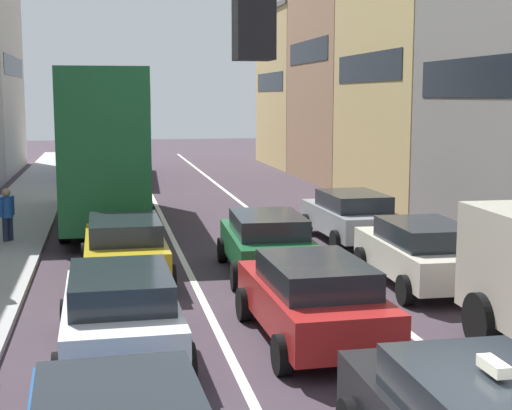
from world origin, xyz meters
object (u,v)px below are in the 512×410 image
wagon_left_lane_second (121,311)px  wagon_right_lane_far (351,215)px  bus_far_queue_secondary (111,144)px  bus_mid_queue_primary (107,140)px  sedan_centre_lane_second (313,298)px  sedan_right_lane_behind_truck (422,252)px  pedestrian_near_kerb (7,213)px  sedan_left_lane_third (125,247)px  hatchback_centre_lane_third (267,242)px

wagon_left_lane_second → wagon_right_lane_far: 11.15m
bus_far_queue_secondary → bus_mid_queue_primary: bearing=-178.1°
bus_far_queue_secondary → sedan_centre_lane_second: bearing=-170.8°
sedan_centre_lane_second → bus_far_queue_secondary: (-3.13, 28.13, 0.96)m
wagon_left_lane_second → bus_mid_queue_primary: 13.65m
wagon_right_lane_far → sedan_right_lane_behind_truck: bearing=177.7°
wagon_right_lane_far → bus_mid_queue_primary: (-6.96, 4.72, 2.03)m
bus_far_queue_secondary → pedestrian_near_kerb: bearing=173.0°
wagon_left_lane_second → sedan_left_lane_third: size_ratio=1.00×
hatchback_centre_lane_third → sedan_left_lane_third: size_ratio=1.02×
wagon_right_lane_far → bus_mid_queue_primary: size_ratio=0.41×
sedan_right_lane_behind_truck → bus_far_queue_secondary: bus_far_queue_secondary is taller
hatchback_centre_lane_third → bus_mid_queue_primary: (-3.67, 8.20, 2.03)m
hatchback_centre_lane_third → bus_mid_queue_primary: bearing=26.9°
bus_far_queue_secondary → pedestrian_near_kerb: 18.37m
sedan_centre_lane_second → sedan_left_lane_third: 6.03m
wagon_left_lane_second → hatchback_centre_lane_third: size_ratio=0.99×
sedan_right_lane_behind_truck → pedestrian_near_kerb: size_ratio=2.62×
wagon_left_lane_second → sedan_right_lane_behind_truck: same height
wagon_left_lane_second → bus_far_queue_secondary: bus_far_queue_secondary is taller
sedan_centre_lane_second → wagon_right_lane_far: bearing=-23.6°
wagon_left_lane_second → hatchback_centre_lane_third: (3.59, 5.30, 0.00)m
sedan_right_lane_behind_truck → bus_far_queue_secondary: bearing=16.3°
sedan_left_lane_third → pedestrian_near_kerb: pedestrian_near_kerb is taller
hatchback_centre_lane_third → bus_mid_queue_primary: 9.21m
sedan_left_lane_third → wagon_right_lane_far: size_ratio=1.00×
pedestrian_near_kerb → sedan_left_lane_third: bearing=-16.6°
hatchback_centre_lane_third → sedan_right_lane_behind_truck: same height
sedan_left_lane_third → hatchback_centre_lane_third: bearing=-91.4°
sedan_centre_lane_second → wagon_left_lane_second: 3.31m
sedan_right_lane_behind_truck → sedan_left_lane_third: bearing=75.2°
wagon_left_lane_second → bus_far_queue_secondary: size_ratio=0.41×
bus_far_queue_secondary → hatchback_centre_lane_third: bearing=-168.7°
wagon_left_lane_second → sedan_right_lane_behind_truck: bearing=-63.7°
sedan_centre_lane_second → bus_far_queue_secondary: bus_far_queue_secondary is taller
wagon_left_lane_second → pedestrian_near_kerb: (-2.98, 10.23, 0.15)m
sedan_left_lane_third → bus_mid_queue_primary: size_ratio=0.41×
sedan_centre_lane_second → sedan_right_lane_behind_truck: size_ratio=1.00×
sedan_centre_lane_second → bus_mid_queue_primary: (-3.39, 13.32, 2.03)m
wagon_left_lane_second → pedestrian_near_kerb: 10.65m
wagon_right_lane_far → wagon_left_lane_second: bearing=140.8°
sedan_centre_lane_second → sedan_right_lane_behind_truck: (3.46, 3.27, 0.00)m
sedan_left_lane_third → wagon_right_lane_far: 7.49m
pedestrian_near_kerb → bus_mid_queue_primary: bearing=88.7°
sedan_left_lane_third → sedan_right_lane_behind_truck: 6.82m
pedestrian_near_kerb → wagon_left_lane_second: bearing=-33.6°
sedan_centre_lane_second → hatchback_centre_lane_third: 5.13m
wagon_right_lane_far → bus_mid_queue_primary: bus_mid_queue_primary is taller
sedan_left_lane_third → bus_far_queue_secondary: (-0.04, 22.96, 0.96)m
hatchback_centre_lane_third → bus_far_queue_secondary: bus_far_queue_secondary is taller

